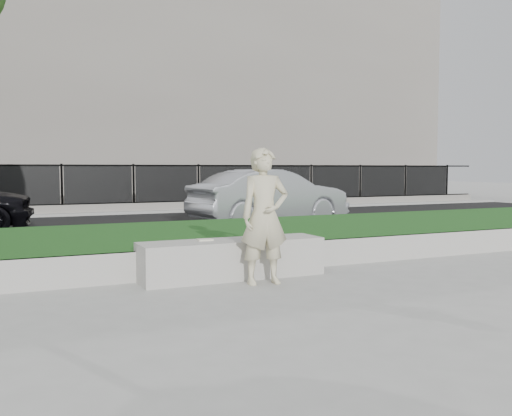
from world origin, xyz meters
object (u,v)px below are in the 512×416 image
man (265,216)px  stone_bench (232,259)px  book (205,240)px  car_silver (270,196)px

man → stone_bench: bearing=117.8°
book → stone_bench: bearing=-8.5°
stone_bench → man: man is taller
stone_bench → man: (0.22, -0.55, 0.61)m
stone_bench → book: size_ratio=12.74×
man → book: bearing=139.1°
stone_bench → book: book is taller
stone_bench → book: (-0.36, 0.07, 0.27)m
man → car_silver: 7.67m
stone_bench → car_silver: car_silver is taller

